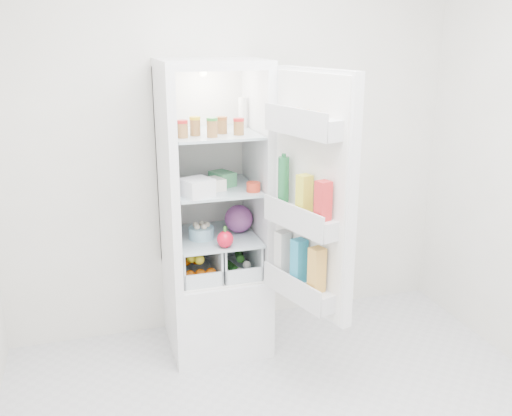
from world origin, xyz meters
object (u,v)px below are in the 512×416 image
object	(u,v)px
red_cabbage	(239,219)
refrigerator	(213,244)
mushroom_bowl	(201,233)
fridge_door	(310,201)

from	to	relation	value
red_cabbage	refrigerator	bearing A→B (deg)	163.52
refrigerator	red_cabbage	bearing A→B (deg)	-16.48
mushroom_bowl	fridge_door	xyz separation A→B (m)	(0.48, -0.54, 0.31)
mushroom_bowl	fridge_door	bearing A→B (deg)	-48.17
red_cabbage	fridge_door	xyz separation A→B (m)	(0.23, -0.58, 0.26)
mushroom_bowl	fridge_door	world-z (taller)	fridge_door
refrigerator	mushroom_bowl	distance (m)	0.17
refrigerator	mushroom_bowl	size ratio (longest dim) A/B	11.82
red_cabbage	mushroom_bowl	bearing A→B (deg)	-169.87
refrigerator	red_cabbage	size ratio (longest dim) A/B	10.35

